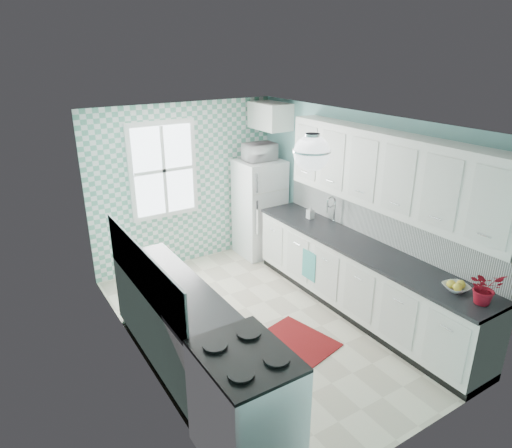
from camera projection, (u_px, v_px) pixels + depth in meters
floor at (263, 324)px, 5.73m from camera, size 3.00×4.40×0.02m
ceiling at (265, 121)px, 4.81m from camera, size 3.00×4.40×0.02m
wall_back at (185, 185)px, 7.01m from camera, size 3.00×0.02×2.50m
wall_front at (420, 323)px, 3.53m from camera, size 3.00×0.02×2.50m
wall_left at (137, 262)px, 4.52m from camera, size 0.02×4.40×2.50m
wall_right at (359, 208)px, 6.02m from camera, size 0.02×4.40×2.50m
accent_wall at (186, 186)px, 6.99m from camera, size 3.00×0.01×2.50m
window at (163, 170)px, 6.68m from camera, size 1.04×0.05×1.44m
backsplash_right at (380, 222)px, 5.72m from camera, size 0.02×3.60×0.51m
backsplash_left at (142, 270)px, 4.49m from camera, size 0.02×2.15×0.51m
upper_cabinets_right at (390, 172)px, 5.23m from camera, size 0.33×3.20×0.90m
upper_cabinet_fridge at (270, 116)px, 6.99m from camera, size 0.40×0.74×0.40m
ceiling_light at (312, 153)px, 4.25m from camera, size 0.34×0.34×0.35m
base_cabinets_right at (359, 280)px, 5.84m from camera, size 0.60×3.60×0.90m
countertop_right at (361, 247)px, 5.67m from camera, size 0.63×3.60×0.04m
base_cabinets_left at (174, 325)px, 4.90m from camera, size 0.60×2.15×0.90m
countertop_left at (173, 286)px, 4.74m from camera, size 0.63×2.15×0.04m
fridge at (260, 208)px, 7.42m from camera, size 0.69×0.69×1.58m
stove at (246, 405)px, 3.70m from camera, size 0.68×0.85×1.02m
sink at (323, 227)px, 6.27m from camera, size 0.56×0.47×0.53m
rug at (299, 340)px, 5.39m from camera, size 0.77×0.97×0.01m
dish_towel at (309, 265)px, 6.17m from camera, size 0.12×0.26×0.41m
fruit_bowl at (456, 287)px, 4.61m from camera, size 0.30×0.30×0.06m
potted_plant at (485, 288)px, 4.34m from camera, size 0.37×0.35×0.33m
soap_bottle at (310, 212)px, 6.51m from camera, size 0.09×0.09×0.19m
microwave at (260, 152)px, 7.08m from camera, size 0.50×0.34×0.27m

